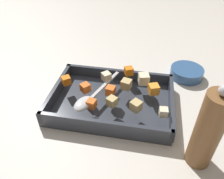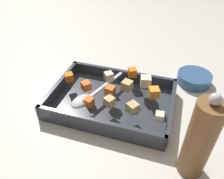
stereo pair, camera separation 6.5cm
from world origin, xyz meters
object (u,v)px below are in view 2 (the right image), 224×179
(baking_dish, at_px, (112,101))
(serving_spoon, at_px, (85,99))
(small_prep_bowl, at_px, (194,78))
(pepper_mill, at_px, (200,140))

(baking_dish, distance_m, serving_spoon, 0.10)
(small_prep_bowl, bearing_deg, baking_dish, -139.90)
(baking_dish, bearing_deg, serving_spoon, -134.53)
(serving_spoon, xyz_separation_m, small_prep_bowl, (0.31, 0.27, -0.05))
(serving_spoon, bearing_deg, small_prep_bowl, -28.16)
(baking_dish, relative_size, small_prep_bowl, 3.13)
(baking_dish, xyz_separation_m, small_prep_bowl, (0.25, 0.21, 0.00))
(baking_dish, distance_m, small_prep_bowl, 0.32)
(serving_spoon, height_order, small_prep_bowl, serving_spoon)
(small_prep_bowl, bearing_deg, pepper_mill, -89.88)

